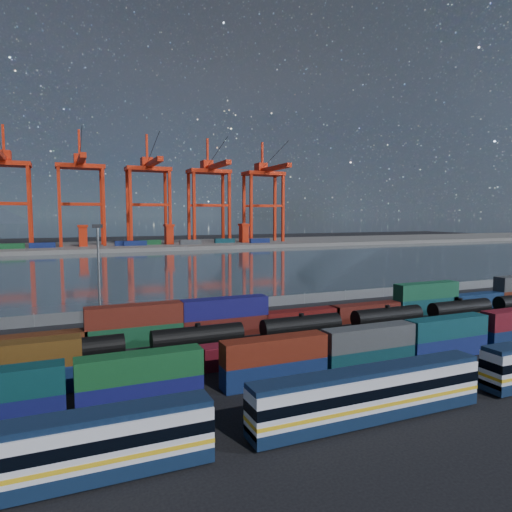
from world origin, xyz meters
name	(u,v)px	position (x,y,z in m)	size (l,w,h in m)	color
ground	(340,344)	(0.00, 0.00, 0.00)	(700.00, 700.00, 0.00)	black
harbor_water	(172,267)	(0.00, 105.00, 0.01)	(700.00, 700.00, 0.00)	#2E3B43
far_quay	(130,246)	(0.00, 210.00, 1.00)	(700.00, 70.00, 2.00)	#514F4C
distant_mountains	(90,155)	(63.02, 1600.00, 220.29)	(2470.00, 1100.00, 520.00)	#1E2630
passenger_train	(370,395)	(-11.21, -21.40, 2.42)	(74.70, 2.80, 4.81)	silver
container_row_south	(308,357)	(-10.92, -9.97, 2.42)	(139.87, 2.39, 5.10)	#3C4041
container_row_mid	(380,334)	(4.63, -2.78, 1.63)	(141.11, 2.59, 5.52)	#3B3D3F
container_row_north	(314,313)	(2.09, 10.91, 2.19)	(142.20, 2.68, 5.72)	navy
tanker_string	(346,322)	(3.83, 4.18, 1.95)	(121.15, 2.72, 3.89)	black
waterfront_fence	(260,302)	(0.00, 28.00, 1.00)	(160.12, 0.12, 2.20)	#595B5E
yard_light_mast	(99,269)	(-30.00, 26.00, 9.30)	(1.60, 0.40, 16.60)	slate
gantry_cranes	(116,177)	(-7.50, 203.34, 38.45)	(199.12, 46.32, 62.72)	red
quay_containers	(112,244)	(-11.00, 195.46, 3.30)	(172.58, 10.99, 2.60)	navy
straddle_carriers	(127,234)	(-2.50, 200.00, 7.82)	(140.00, 7.00, 11.10)	red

